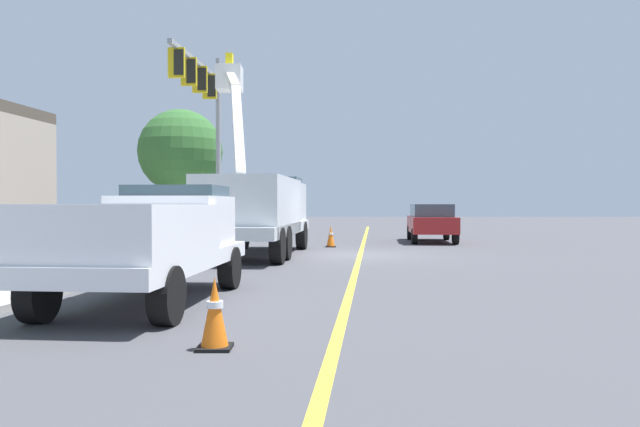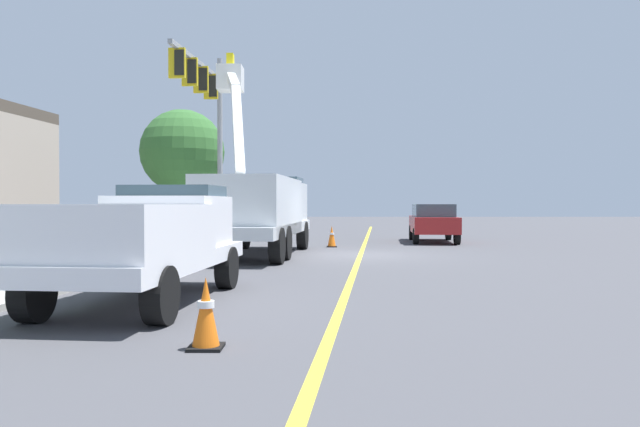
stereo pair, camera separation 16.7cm
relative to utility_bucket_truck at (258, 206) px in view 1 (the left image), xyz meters
The scene contains 10 objects.
ground 3.77m from the utility_bucket_truck, 90.98° to the right, with size 120.00×120.00×0.00m, color #47474C.
sidewalk_far_side 4.01m from the utility_bucket_truck, 80.57° to the left, with size 60.00×3.60×0.12m, color #9E9E99.
lane_centre_stripe 3.77m from the utility_bucket_truck, 90.98° to the right, with size 50.00×0.16×0.01m, color yellow.
utility_bucket_truck is the anchor object (origin of this frame).
service_pickup_truck 9.82m from the utility_bucket_truck, behind, with size 5.77×2.62×2.06m.
passing_minivan 9.97m from the utility_bucket_truck, 45.51° to the right, with size 4.96×2.34×1.69m.
traffic_cone_leading 13.12m from the utility_bucket_truck, behind, with size 0.40×0.40×0.85m.
traffic_cone_mid_front 4.63m from the utility_bucket_truck, 34.19° to the right, with size 0.40×0.40×0.85m.
traffic_signal_mast 5.70m from the utility_bucket_truck, 34.94° to the left, with size 6.18×0.95×7.83m.
street_tree_right 8.74m from the utility_bucket_truck, 30.01° to the left, with size 3.79×3.79×5.97m.
Camera 1 is at (-20.05, 1.41, 1.70)m, focal length 33.98 mm.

